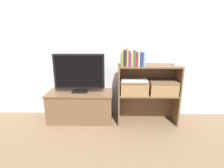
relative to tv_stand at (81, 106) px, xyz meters
name	(u,v)px	position (x,y,z in m)	size (l,w,h in m)	color
ground_plane	(112,126)	(0.46, -0.21, -0.22)	(16.00, 16.00, 0.00)	brown
wall_back	(112,37)	(0.46, 0.24, 0.98)	(10.00, 0.05, 2.40)	silver
tv_stand	(81,106)	(0.00, 0.00, 0.00)	(0.93, 0.44, 0.43)	brown
tv	(79,72)	(0.00, 0.00, 0.50)	(0.71, 0.14, 0.55)	black
bookshelf_lower_tier	(146,102)	(0.96, 0.00, 0.06)	(0.83, 0.31, 0.44)	brown
bookshelf_upper_tier	(148,75)	(0.96, 0.00, 0.48)	(0.83, 0.31, 0.40)	brown
book_olive	(122,59)	(0.59, -0.10, 0.71)	(0.03, 0.14, 0.18)	olive
book_charcoal	(125,58)	(0.63, -0.10, 0.72)	(0.04, 0.12, 0.20)	#232328
book_mustard	(127,57)	(0.66, -0.10, 0.74)	(0.02, 0.13, 0.24)	gold
book_plum	(129,58)	(0.69, -0.10, 0.71)	(0.03, 0.15, 0.20)	#6B2D66
book_tan	(132,59)	(0.72, -0.10, 0.70)	(0.03, 0.15, 0.17)	tan
book_forest	(134,58)	(0.76, -0.10, 0.72)	(0.03, 0.16, 0.20)	#286638
book_crimson	(137,59)	(0.79, -0.10, 0.71)	(0.02, 0.13, 0.18)	#B22328
book_ivory	(139,59)	(0.81, -0.10, 0.71)	(0.02, 0.13, 0.19)	silver
book_navy	(141,59)	(0.84, -0.10, 0.71)	(0.03, 0.15, 0.18)	navy
book_skyblue	(144,59)	(0.88, -0.10, 0.71)	(0.03, 0.12, 0.18)	#709ECC
baby_monitor	(176,61)	(1.32, -0.06, 0.67)	(0.05, 0.04, 0.14)	white
storage_basket_left	(134,86)	(0.77, -0.07, 0.32)	(0.37, 0.27, 0.19)	#937047
storage_basket_right	(163,87)	(1.16, -0.07, 0.32)	(0.37, 0.27, 0.19)	#937047
laptop	(134,80)	(0.77, -0.07, 0.42)	(0.35, 0.21, 0.02)	white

